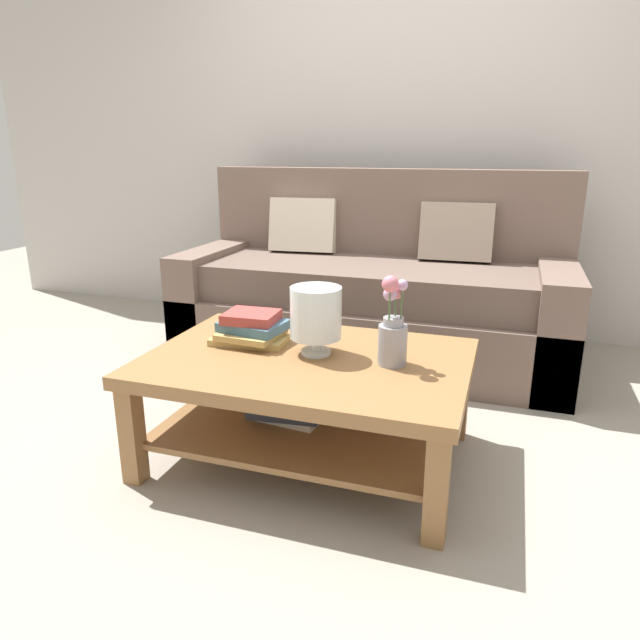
# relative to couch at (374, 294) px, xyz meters

# --- Properties ---
(ground_plane) EXTENTS (10.00, 10.00, 0.00)m
(ground_plane) POSITION_rel_couch_xyz_m (0.03, -0.97, -0.36)
(ground_plane) COLOR gray
(back_wall) EXTENTS (6.40, 0.12, 2.70)m
(back_wall) POSITION_rel_couch_xyz_m (0.03, 0.68, 0.99)
(back_wall) COLOR #BCB7B2
(back_wall) RESTS_ON ground
(couch) EXTENTS (2.16, 0.90, 1.06)m
(couch) POSITION_rel_couch_xyz_m (0.00, 0.00, 0.00)
(couch) COLOR brown
(couch) RESTS_ON ground
(coffee_table) EXTENTS (1.20, 0.83, 0.43)m
(coffee_table) POSITION_rel_couch_xyz_m (0.04, -1.25, -0.05)
(coffee_table) COLOR olive
(coffee_table) RESTS_ON ground
(book_stack_main) EXTENTS (0.31, 0.24, 0.13)m
(book_stack_main) POSITION_rel_couch_xyz_m (-0.22, -1.18, 0.12)
(book_stack_main) COLOR tan
(book_stack_main) RESTS_ON coffee_table
(glass_hurricane_vase) EXTENTS (0.19, 0.19, 0.26)m
(glass_hurricane_vase) POSITION_rel_couch_xyz_m (0.06, -1.22, 0.22)
(glass_hurricane_vase) COLOR silver
(glass_hurricane_vase) RESTS_ON coffee_table
(flower_pitcher) EXTENTS (0.11, 0.12, 0.34)m
(flower_pitcher) POSITION_rel_couch_xyz_m (0.36, -1.23, 0.19)
(flower_pitcher) COLOR gray
(flower_pitcher) RESTS_ON coffee_table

